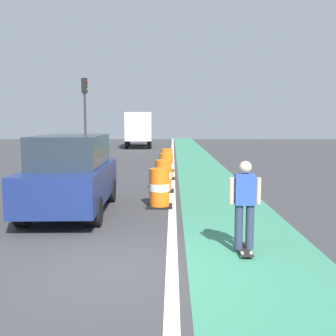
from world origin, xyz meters
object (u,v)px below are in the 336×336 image
parked_suv_nearest (72,174)px  traffic_barrel_back (166,166)px  traffic_barrel_front (159,188)px  delivery_truck_down_block (138,128)px  traffic_light_corner (85,104)px  skateboarder_on_lane (245,204)px  traffic_barrel_far (167,160)px  pedestrian_crossing (79,149)px  traffic_barrel_mid (163,176)px

parked_suv_nearest → traffic_barrel_back: 6.69m
traffic_barrel_front → delivery_truck_down_block: size_ratio=0.14×
traffic_light_corner → skateboarder_on_lane: bearing=-69.3°
traffic_barrel_front → traffic_barrel_far: size_ratio=1.00×
skateboarder_on_lane → traffic_barrel_front: skateboarder_on_lane is taller
skateboarder_on_lane → traffic_barrel_front: bearing=113.0°
traffic_barrel_back → traffic_light_corner: bearing=121.4°
parked_suv_nearest → traffic_barrel_far: parked_suv_nearest is taller
delivery_truck_down_block → pedestrian_crossing: 15.38m
traffic_barrel_mid → traffic_barrel_front: bearing=-91.2°
delivery_truck_down_block → traffic_light_corner: size_ratio=1.52×
parked_suv_nearest → pedestrian_crossing: 12.63m
skateboarder_on_lane → traffic_light_corner: bearing=110.7°
parked_suv_nearest → traffic_barrel_back: bearing=69.1°
traffic_light_corner → pedestrian_crossing: bearing=-86.5°
skateboarder_on_lane → parked_suv_nearest: parked_suv_nearest is taller
delivery_truck_down_block → traffic_light_corner: traffic_light_corner is taller
traffic_barrel_front → pedestrian_crossing: (-4.98, 11.62, 0.33)m
skateboarder_on_lane → traffic_barrel_mid: 6.68m
traffic_light_corner → traffic_barrel_front: bearing=-70.0°
traffic_barrel_far → traffic_light_corner: size_ratio=0.21×
skateboarder_on_lane → parked_suv_nearest: bearing=140.7°
delivery_truck_down_block → skateboarder_on_lane: bearing=-81.6°
traffic_barrel_back → pedestrian_crossing: bearing=129.8°
traffic_barrel_front → pedestrian_crossing: bearing=113.2°
traffic_barrel_front → traffic_light_corner: traffic_light_corner is taller
delivery_truck_down_block → traffic_light_corner: (-2.23, -12.74, 1.65)m
traffic_barrel_back → traffic_light_corner: traffic_light_corner is taller
skateboarder_on_lane → delivery_truck_down_block: size_ratio=0.22×
traffic_barrel_far → traffic_barrel_front: bearing=-90.6°
traffic_light_corner → parked_suv_nearest: bearing=-79.1°
traffic_barrel_far → skateboarder_on_lane: bearing=-82.6°
pedestrian_crossing → delivery_truck_down_block: bearing=82.2°
parked_suv_nearest → skateboarder_on_lane: bearing=-39.3°
skateboarder_on_lane → traffic_barrel_mid: size_ratio=1.55×
parked_suv_nearest → traffic_light_corner: size_ratio=0.91×
skateboarder_on_lane → traffic_barrel_back: size_ratio=1.55×
traffic_barrel_back → traffic_barrel_far: 2.74m
skateboarder_on_lane → traffic_barrel_front: size_ratio=1.55×
delivery_truck_down_block → parked_suv_nearest: bearing=-88.7°
traffic_barrel_front → traffic_light_corner: bearing=110.0°
skateboarder_on_lane → pedestrian_crossing: (-6.65, 15.57, -0.05)m
traffic_barrel_front → delivery_truck_down_block: (-2.90, 26.83, 1.31)m
traffic_barrel_back → traffic_barrel_far: (-0.02, 2.74, 0.00)m
skateboarder_on_lane → delivery_truck_down_block: bearing=98.4°
traffic_barrel_front → traffic_barrel_back: bearing=88.9°
pedestrian_crossing → traffic_barrel_mid: bearing=-61.1°
delivery_truck_down_block → traffic_barrel_front: bearing=-83.8°
pedestrian_crossing → traffic_barrel_front: bearing=-66.8°
traffic_barrel_back → skateboarder_on_lane: bearing=-80.6°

